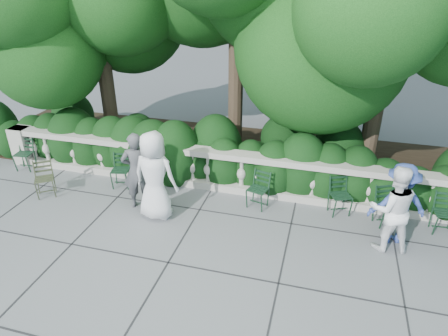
% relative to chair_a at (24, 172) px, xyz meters
% --- Properties ---
extents(ground, '(90.00, 90.00, 0.00)m').
position_rel_chair_a_xyz_m(ground, '(5.46, -1.29, 0.00)').
color(ground, '#5A5B62').
rests_on(ground, ground).
extents(balustrade, '(12.00, 0.44, 1.00)m').
position_rel_chair_a_xyz_m(balustrade, '(5.46, 0.51, 0.49)').
color(balustrade, '#9E998E').
rests_on(balustrade, ground).
extents(shrub_hedge, '(15.00, 2.60, 1.70)m').
position_rel_chair_a_xyz_m(shrub_hedge, '(5.46, 1.71, 0.00)').
color(shrub_hedge, black).
rests_on(shrub_hedge, ground).
extents(tree_canopy, '(15.04, 6.52, 6.78)m').
position_rel_chair_a_xyz_m(tree_canopy, '(6.14, 1.90, 3.96)').
color(tree_canopy, '#3F3023').
rests_on(tree_canopy, ground).
extents(chair_a, '(0.50, 0.53, 0.84)m').
position_rel_chair_a_xyz_m(chair_a, '(0.00, 0.00, 0.00)').
color(chair_a, black).
rests_on(chair_a, ground).
extents(chair_b, '(0.53, 0.56, 0.84)m').
position_rel_chair_a_xyz_m(chair_b, '(2.86, -0.16, 0.00)').
color(chair_b, black).
rests_on(chair_b, ground).
extents(chair_c, '(0.55, 0.58, 0.84)m').
position_rel_chair_a_xyz_m(chair_c, '(6.11, -0.18, 0.00)').
color(chair_c, black).
rests_on(chair_c, ground).
extents(chair_d, '(0.60, 0.62, 0.84)m').
position_rel_chair_a_xyz_m(chair_d, '(7.94, 0.03, 0.00)').
color(chair_d, black).
rests_on(chair_d, ground).
extents(chair_e, '(0.47, 0.51, 0.84)m').
position_rel_chair_a_xyz_m(chair_e, '(9.89, -0.12, 0.00)').
color(chair_e, black).
rests_on(chair_e, ground).
extents(chair_f, '(0.61, 0.63, 0.84)m').
position_rel_chair_a_xyz_m(chair_f, '(8.88, -0.11, 0.00)').
color(chair_f, black).
rests_on(chair_f, ground).
extents(chair_weathered, '(0.63, 0.64, 0.84)m').
position_rel_chair_a_xyz_m(chair_weathered, '(1.44, -0.98, 0.00)').
color(chair_weathered, black).
rests_on(chair_weathered, ground).
extents(person_businessman, '(0.97, 0.67, 1.92)m').
position_rel_chair_a_xyz_m(person_businessman, '(4.17, -0.93, 0.96)').
color(person_businessman, silver).
rests_on(person_businessman, ground).
extents(person_woman_grey, '(0.75, 0.64, 1.74)m').
position_rel_chair_a_xyz_m(person_woman_grey, '(3.63, -0.67, 0.87)').
color(person_woman_grey, '#46464B').
rests_on(person_woman_grey, ground).
extents(person_casual_man, '(0.93, 0.78, 1.71)m').
position_rel_chair_a_xyz_m(person_casual_man, '(8.75, -0.78, 0.86)').
color(person_casual_man, white).
rests_on(person_casual_man, ground).
extents(person_older_blue, '(1.17, 0.84, 1.64)m').
position_rel_chair_a_xyz_m(person_older_blue, '(8.89, -0.51, 0.82)').
color(person_older_blue, '#354BA1').
rests_on(person_older_blue, ground).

